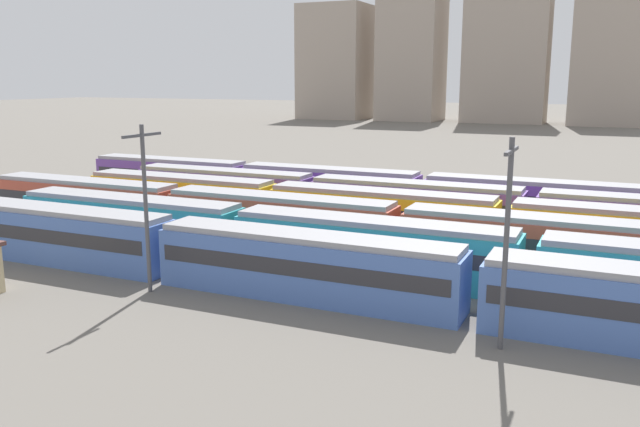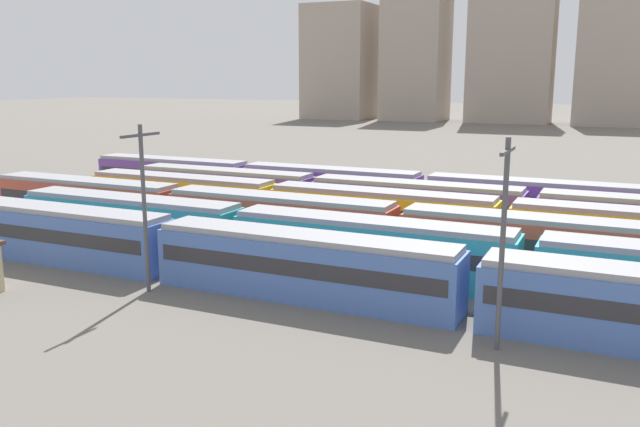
# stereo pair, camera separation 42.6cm
# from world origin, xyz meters

# --- Properties ---
(ground_plane) EXTENTS (600.00, 600.00, 0.00)m
(ground_plane) POSITION_xyz_m (0.00, 13.00, 0.00)
(ground_plane) COLOR #666059
(train_track_0) EXTENTS (74.70, 3.06, 3.75)m
(train_track_0) POSITION_xyz_m (25.50, 0.00, 1.90)
(train_track_0) COLOR #4C70BC
(train_track_0) RESTS_ON ground_plane
(train_track_1) EXTENTS (74.70, 3.06, 3.75)m
(train_track_1) POSITION_xyz_m (27.53, 5.20, 1.90)
(train_track_1) COLOR teal
(train_track_1) RESTS_ON ground_plane
(train_track_2) EXTENTS (93.60, 3.06, 3.75)m
(train_track_2) POSITION_xyz_m (27.75, 10.40, 1.90)
(train_track_2) COLOR #BC4C38
(train_track_2) RESTS_ON ground_plane
(train_track_3) EXTENTS (74.70, 3.06, 3.75)m
(train_track_3) POSITION_xyz_m (24.51, 15.60, 1.90)
(train_track_3) COLOR yellow
(train_track_3) RESTS_ON ground_plane
(catenary_pole_0) EXTENTS (0.24, 3.20, 9.75)m
(catenary_pole_0) POSITION_xyz_m (27.33, -2.87, 5.42)
(catenary_pole_0) COLOR #4C4C51
(catenary_pole_0) RESTS_ON ground_plane
(catenary_pole_2) EXTENTS (0.24, 3.20, 9.73)m
(catenary_pole_2) POSITION_xyz_m (7.27, -2.79, 5.41)
(catenary_pole_2) COLOR #4C4C51
(catenary_pole_2) RESTS_ON ground_plane
(distant_building_0) EXTENTS (19.89, 18.18, 34.32)m
(distant_building_0) POSITION_xyz_m (-50.05, 160.55, 17.16)
(distant_building_0) COLOR #A89989
(distant_building_0) RESTS_ON ground_plane
(distant_building_1) EXTENTS (17.33, 16.90, 39.60)m
(distant_building_1) POSITION_xyz_m (-25.94, 160.55, 19.80)
(distant_building_1) COLOR #A89989
(distant_building_1) RESTS_ON ground_plane
(distant_building_2) EXTENTS (22.56, 12.12, 44.56)m
(distant_building_2) POSITION_xyz_m (1.26, 160.55, 22.28)
(distant_building_2) COLOR #A89989
(distant_building_2) RESTS_ON ground_plane
(distant_building_3) EXTENTS (20.20, 16.06, 35.08)m
(distant_building_3) POSITION_xyz_m (28.67, 160.55, 17.54)
(distant_building_3) COLOR #A89989
(distant_building_3) RESTS_ON ground_plane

